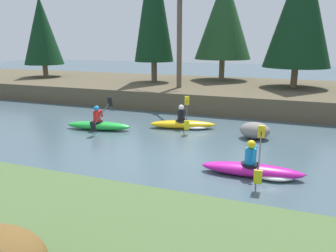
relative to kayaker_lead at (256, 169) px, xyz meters
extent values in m
plane|color=#425660|center=(-2.75, 0.58, -0.20)|extent=(90.00, 90.00, 0.00)
cube|color=brown|center=(-2.75, 11.23, 0.29)|extent=(44.00, 8.88, 0.98)
cylinder|color=#7A664C|center=(-16.31, 11.06, 1.24)|extent=(0.36, 0.36, 0.90)
cone|color=#0F3319|center=(-16.31, 11.06, 4.05)|extent=(2.78, 2.78, 4.73)
cylinder|color=brown|center=(-7.60, 10.99, 1.43)|extent=(0.36, 0.36, 1.30)
cylinder|color=#7A664C|center=(-3.77, 13.67, 1.48)|extent=(0.36, 0.36, 1.38)
cone|color=#1E4723|center=(-3.77, 13.67, 4.87)|extent=(3.72, 3.72, 5.40)
cylinder|color=#7A664C|center=(0.83, 11.38, 1.35)|extent=(0.36, 0.36, 1.13)
cone|color=#0F3319|center=(0.83, 11.38, 5.09)|extent=(3.64, 3.64, 6.35)
cylinder|color=brown|center=(-5.26, 9.05, 3.18)|extent=(0.28, 0.28, 4.80)
ellipsoid|color=#C61999|center=(-0.12, -0.01, -0.03)|extent=(2.73, 0.78, 0.34)
cone|color=#C61999|center=(1.12, 0.08, -0.01)|extent=(0.36, 0.22, 0.20)
cylinder|color=black|center=(-0.17, -0.01, 0.12)|extent=(0.51, 0.51, 0.08)
cylinder|color=#1984CC|center=(-0.17, -0.01, 0.37)|extent=(0.32, 0.32, 0.42)
sphere|color=yellow|center=(-0.17, -0.01, 0.69)|extent=(0.25, 0.25, 0.23)
cylinder|color=#1984CC|center=(-0.08, 0.23, 0.45)|extent=(0.11, 0.23, 0.35)
cylinder|color=#1984CC|center=(-0.05, -0.24, 0.45)|extent=(0.11, 0.23, 0.35)
cylinder|color=black|center=(0.06, 0.00, 0.49)|extent=(0.17, 1.91, 0.65)
cube|color=yellow|center=(0.00, 0.95, 0.80)|extent=(0.21, 0.17, 0.41)
cube|color=yellow|center=(0.13, -0.94, 0.18)|extent=(0.21, 0.17, 0.41)
ellipsoid|color=white|center=(0.43, 0.03, -0.11)|extent=(1.15, 0.77, 0.18)
ellipsoid|color=yellow|center=(-3.42, 4.07, -0.03)|extent=(2.76, 1.37, 0.34)
cone|color=yellow|center=(-2.23, 4.44, -0.01)|extent=(0.39, 0.29, 0.20)
cylinder|color=black|center=(-3.47, 4.06, 0.12)|extent=(0.60, 0.60, 0.08)
cylinder|color=black|center=(-3.47, 4.06, 0.37)|extent=(0.38, 0.38, 0.42)
sphere|color=white|center=(-3.47, 4.06, 0.69)|extent=(0.29, 0.29, 0.23)
cylinder|color=black|center=(-3.44, 4.32, 0.45)|extent=(0.15, 0.24, 0.35)
cylinder|color=black|center=(-3.30, 3.86, 0.45)|extent=(0.15, 0.24, 0.35)
cylinder|color=black|center=(-3.25, 4.13, 0.49)|extent=(0.60, 1.84, 0.65)
cube|color=yellow|center=(-3.53, 5.03, 0.80)|extent=(0.24, 0.21, 0.41)
cube|color=yellow|center=(-2.97, 3.22, 0.18)|extent=(0.24, 0.21, 0.41)
ellipsoid|color=white|center=(-2.89, 4.23, -0.11)|extent=(1.26, 0.99, 0.18)
ellipsoid|color=green|center=(-6.58, 2.66, -0.03)|extent=(2.76, 1.06, 0.34)
cone|color=green|center=(-5.36, 2.88, -0.01)|extent=(0.38, 0.26, 0.20)
cylinder|color=black|center=(-6.63, 2.65, 0.12)|extent=(0.56, 0.56, 0.08)
cylinder|color=red|center=(-6.63, 2.65, 0.37)|extent=(0.35, 0.35, 0.42)
sphere|color=#1E89D1|center=(-6.63, 2.65, 0.69)|extent=(0.27, 0.27, 0.23)
cylinder|color=red|center=(-6.58, 2.91, 0.45)|extent=(0.13, 0.24, 0.35)
cylinder|color=red|center=(-6.49, 2.43, 0.45)|extent=(0.13, 0.24, 0.35)
cylinder|color=black|center=(-6.41, 2.69, 0.49)|extent=(0.37, 1.89, 0.65)
cube|color=black|center=(-6.57, 3.63, 0.80)|extent=(0.22, 0.19, 0.41)
cube|color=black|center=(-6.24, 1.76, 0.18)|extent=(0.22, 0.19, 0.41)
ellipsoid|color=gray|center=(-0.43, 3.63, 0.11)|extent=(1.10, 0.86, 0.62)
camera|label=1|loc=(0.66, -8.53, 3.35)|focal=35.00mm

